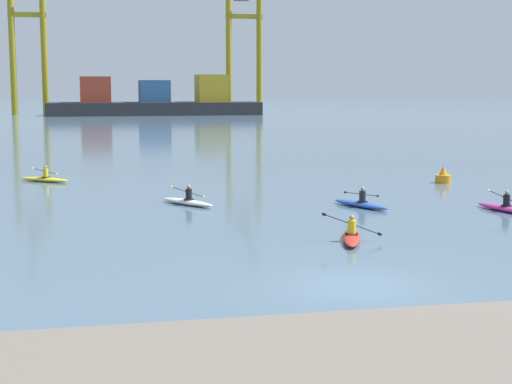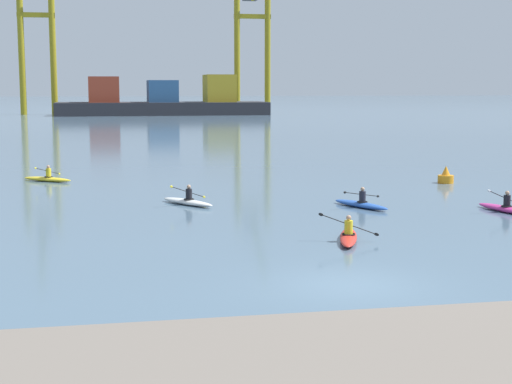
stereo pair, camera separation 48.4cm
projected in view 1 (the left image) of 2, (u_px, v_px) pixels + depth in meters
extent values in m
plane|color=slate|center=(357.00, 284.00, 21.84)|extent=(800.00, 800.00, 0.00)
cube|color=#28282D|center=(155.00, 109.00, 148.42)|extent=(39.85, 11.02, 2.42)
cube|color=#993823|center=(95.00, 90.00, 145.72)|extent=(5.58, 7.71, 4.80)
cube|color=#2D5684|center=(154.00, 91.00, 147.98)|extent=(5.58, 7.71, 4.14)
cube|color=#B29323|center=(211.00, 88.00, 150.11)|extent=(5.58, 7.71, 5.22)
cylinder|color=olive|center=(13.00, 56.00, 147.85)|extent=(1.20, 1.20, 22.21)
cylinder|color=olive|center=(44.00, 56.00, 149.03)|extent=(1.20, 1.20, 22.21)
cube|color=olive|center=(27.00, 15.00, 147.38)|extent=(7.03, 0.90, 0.90)
cylinder|color=olive|center=(229.00, 56.00, 159.59)|extent=(1.20, 1.20, 23.04)
cylinder|color=olive|center=(259.00, 56.00, 160.88)|extent=(1.20, 1.20, 23.04)
cube|color=olive|center=(244.00, 16.00, 159.15)|extent=(7.60, 0.90, 0.90)
cylinder|color=orange|center=(443.00, 179.00, 44.67)|extent=(0.90, 0.90, 0.45)
cone|color=orange|center=(443.00, 170.00, 44.60)|extent=(0.50, 0.49, 0.55)
ellipsoid|color=silver|center=(187.00, 202.00, 36.37)|extent=(2.42, 3.14, 0.26)
torus|color=black|center=(189.00, 199.00, 36.28)|extent=(0.68, 0.68, 0.05)
cylinder|color=black|center=(189.00, 194.00, 36.25)|extent=(0.30, 0.30, 0.50)
sphere|color=tan|center=(189.00, 187.00, 36.20)|extent=(0.19, 0.19, 0.19)
cylinder|color=black|center=(188.00, 192.00, 36.27)|extent=(1.67, 1.16, 0.71)
ellipsoid|color=yellow|center=(172.00, 187.00, 35.51)|extent=(0.19, 0.15, 0.16)
ellipsoid|color=yellow|center=(204.00, 197.00, 37.03)|extent=(0.19, 0.15, 0.16)
ellipsoid|color=yellow|center=(45.00, 180.00, 45.15)|extent=(3.09, 2.51, 0.26)
torus|color=black|center=(46.00, 177.00, 45.09)|extent=(0.69, 0.69, 0.05)
cylinder|color=gold|center=(46.00, 173.00, 45.05)|extent=(0.30, 0.30, 0.50)
sphere|color=tan|center=(45.00, 167.00, 45.01)|extent=(0.19, 0.19, 0.19)
cylinder|color=black|center=(45.00, 171.00, 45.06)|extent=(1.24, 1.66, 0.56)
ellipsoid|color=yellow|center=(33.00, 168.00, 44.11)|extent=(0.15, 0.19, 0.15)
ellipsoid|color=yellow|center=(56.00, 174.00, 46.01)|extent=(0.15, 0.19, 0.15)
ellipsoid|color=red|center=(351.00, 237.00, 27.97)|extent=(1.64, 3.42, 0.26)
torus|color=black|center=(352.00, 234.00, 27.85)|extent=(0.62, 0.62, 0.05)
cylinder|color=gold|center=(352.00, 227.00, 27.82)|extent=(0.30, 0.30, 0.50)
sphere|color=tan|center=(352.00, 218.00, 27.77)|extent=(0.19, 0.19, 0.19)
cylinder|color=black|center=(352.00, 224.00, 27.86)|extent=(1.91, 0.66, 0.71)
ellipsoid|color=black|center=(324.00, 214.00, 27.93)|extent=(0.21, 0.10, 0.16)
ellipsoid|color=black|center=(380.00, 234.00, 27.79)|extent=(0.21, 0.10, 0.16)
ellipsoid|color=#C13384|center=(505.00, 209.00, 34.48)|extent=(1.35, 3.45, 0.26)
torus|color=black|center=(506.00, 206.00, 34.38)|extent=(0.59, 0.59, 0.05)
cylinder|color=black|center=(507.00, 200.00, 34.34)|extent=(0.30, 0.30, 0.50)
sphere|color=tan|center=(507.00, 192.00, 34.30)|extent=(0.19, 0.19, 0.19)
cylinder|color=black|center=(506.00, 198.00, 34.37)|extent=(1.92, 0.47, 0.81)
ellipsoid|color=silver|center=(489.00, 190.00, 33.92)|extent=(0.21, 0.09, 0.17)
ellipsoid|color=#2856B2|center=(361.00, 204.00, 35.68)|extent=(1.98, 3.33, 0.26)
torus|color=black|center=(362.00, 202.00, 35.58)|extent=(0.65, 0.65, 0.05)
cylinder|color=#23232D|center=(362.00, 196.00, 35.55)|extent=(0.30, 0.30, 0.50)
sphere|color=tan|center=(363.00, 189.00, 35.50)|extent=(0.19, 0.19, 0.19)
cylinder|color=black|center=(362.00, 194.00, 35.57)|extent=(1.90, 0.91, 0.38)
ellipsoid|color=black|center=(345.00, 192.00, 34.94)|extent=(0.19, 0.12, 0.14)
ellipsoid|color=black|center=(378.00, 196.00, 36.21)|extent=(0.19, 0.12, 0.14)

